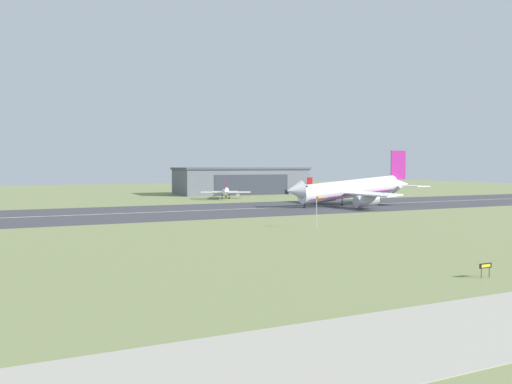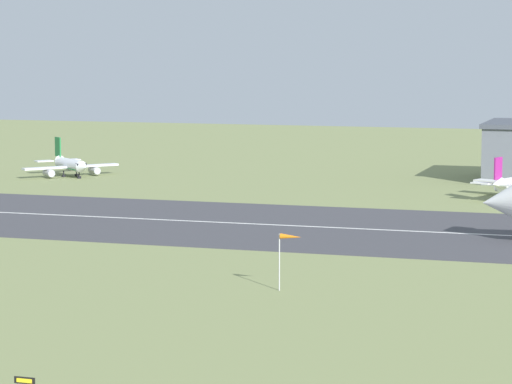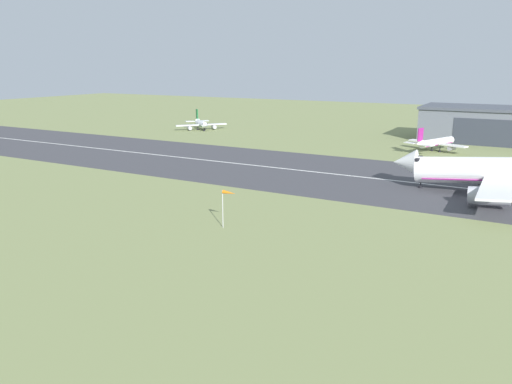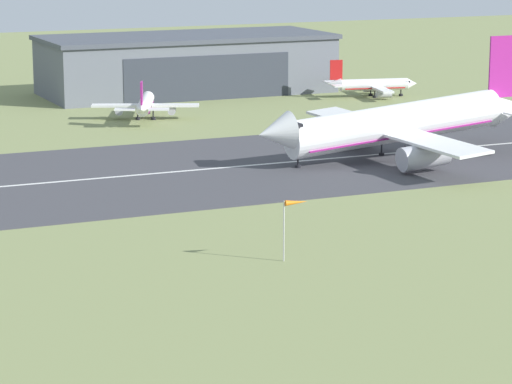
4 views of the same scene
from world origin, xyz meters
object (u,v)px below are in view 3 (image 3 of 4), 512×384
at_px(airplane_landing, 507,172).
at_px(airplane_parked_west, 201,124).
at_px(airplane_parked_centre, 436,143).
at_px(windsock_pole, 228,195).

xyz_separation_m(airplane_landing, airplane_parked_west, (-116.88, 59.84, -2.76)).
relative_size(airplane_landing, airplane_parked_west, 2.58).
bearing_deg(airplane_landing, airplane_parked_centre, 113.47).
height_order(airplane_landing, windsock_pole, airplane_landing).
xyz_separation_m(airplane_parked_centre, windsock_pole, (-16.18, -95.03, 2.94)).
bearing_deg(airplane_landing, windsock_pole, -130.80).
distance_m(airplane_landing, airplane_parked_centre, 55.39).
bearing_deg(airplane_parked_west, airplane_landing, -27.11).
relative_size(airplane_parked_west, airplane_parked_centre, 0.85).
bearing_deg(windsock_pole, airplane_parked_west, 127.07).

